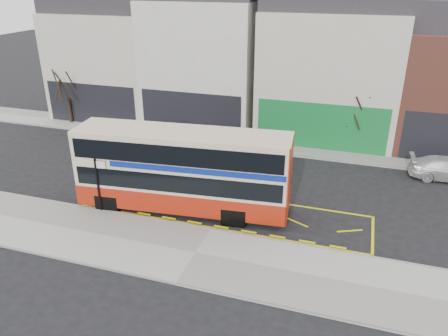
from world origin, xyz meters
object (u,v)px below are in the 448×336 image
(bus_stop_post, at_px, (99,180))
(street_tree_left, at_px, (65,77))
(street_tree_right, at_px, (359,101))
(double_decker_bus, at_px, (184,170))
(car_silver, at_px, (161,136))
(car_grey, at_px, (244,143))

(bus_stop_post, distance_m, street_tree_left, 15.00)
(bus_stop_post, bearing_deg, street_tree_right, 38.77)
(double_decker_bus, distance_m, street_tree_left, 16.65)
(car_silver, xyz_separation_m, street_tree_right, (12.43, 2.84, 2.66))
(car_silver, height_order, street_tree_left, street_tree_left)
(bus_stop_post, relative_size, car_grey, 0.69)
(double_decker_bus, height_order, car_grey, double_decker_bus)
(street_tree_right, bearing_deg, car_grey, -160.83)
(bus_stop_post, xyz_separation_m, car_grey, (4.46, 9.60, -1.15))
(bus_stop_post, xyz_separation_m, street_tree_left, (-9.78, 11.22, 1.88))
(bus_stop_post, relative_size, street_tree_left, 0.50)
(car_grey, xyz_separation_m, street_tree_left, (-14.24, 1.61, 3.03))
(double_decker_bus, xyz_separation_m, bus_stop_post, (-3.69, -1.55, -0.35))
(bus_stop_post, xyz_separation_m, car_silver, (-1.18, 9.13, -1.08))
(car_silver, bearing_deg, bus_stop_post, -168.41)
(car_silver, bearing_deg, street_tree_left, 80.62)
(double_decker_bus, relative_size, street_tree_left, 1.93)
(car_silver, relative_size, street_tree_left, 0.77)
(car_silver, distance_m, car_grey, 5.65)
(street_tree_left, bearing_deg, street_tree_right, 2.04)
(street_tree_left, bearing_deg, double_decker_bus, -35.66)
(street_tree_left, xyz_separation_m, street_tree_right, (21.03, 0.75, -0.30))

